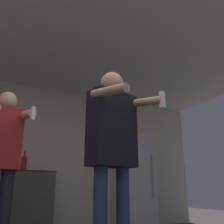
{
  "coord_description": "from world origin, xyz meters",
  "views": [
    {
      "loc": [
        -0.67,
        -1.33,
        0.68
      ],
      "look_at": [
        0.27,
        0.54,
        1.33
      ],
      "focal_mm": 40.0,
      "sensor_mm": 36.0,
      "label": 1
    }
  ],
  "objects_px": {
    "person_woman_foreground": "(113,143)",
    "person_man_side": "(1,158)",
    "refrigerator": "(133,181)",
    "bottle_clear_vodka": "(24,163)"
  },
  "relations": [
    {
      "from": "person_woman_foreground",
      "to": "person_man_side",
      "type": "relative_size",
      "value": 0.98
    },
    {
      "from": "refrigerator",
      "to": "person_woman_foreground",
      "type": "height_order",
      "value": "person_woman_foreground"
    },
    {
      "from": "refrigerator",
      "to": "person_woman_foreground",
      "type": "relative_size",
      "value": 0.97
    },
    {
      "from": "bottle_clear_vodka",
      "to": "person_man_side",
      "type": "relative_size",
      "value": 0.19
    },
    {
      "from": "bottle_clear_vodka",
      "to": "person_woman_foreground",
      "type": "relative_size",
      "value": 0.19
    },
    {
      "from": "refrigerator",
      "to": "bottle_clear_vodka",
      "type": "distance_m",
      "value": 2.0
    },
    {
      "from": "bottle_clear_vodka",
      "to": "person_man_side",
      "type": "height_order",
      "value": "person_man_side"
    },
    {
      "from": "refrigerator",
      "to": "person_man_side",
      "type": "height_order",
      "value": "person_man_side"
    },
    {
      "from": "person_woman_foreground",
      "to": "person_man_side",
      "type": "xyz_separation_m",
      "value": [
        -0.81,
        1.02,
        -0.05
      ]
    },
    {
      "from": "bottle_clear_vodka",
      "to": "person_woman_foreground",
      "type": "distance_m",
      "value": 2.35
    }
  ]
}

